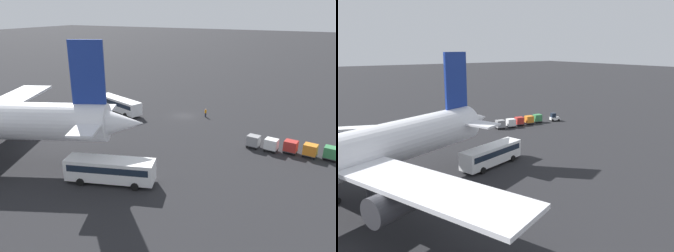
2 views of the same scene
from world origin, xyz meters
The scene contains 9 objects.
ground_plane centered at (0.00, 0.00, 0.00)m, with size 600.00×600.00×0.00m, color #232326.
shuttle_bus_near centered at (13.54, 3.84, 1.87)m, with size 12.50×6.72×3.10m.
shuttle_bus_far centered at (-2.80, 29.85, 1.94)m, with size 11.86×6.11×3.24m.
worker_person centered at (-4.34, -1.37, 0.87)m, with size 0.38×0.38×1.74m.
cargo_cart_green centered at (-28.19, 9.85, 1.19)m, with size 2.22×1.95×2.06m.
cargo_cart_orange centered at (-25.35, 10.13, 1.19)m, with size 2.22×1.95×2.06m.
cargo_cart_red centered at (-22.51, 9.98, 1.19)m, with size 2.22×1.95×2.06m.
cargo_cart_white centered at (-19.67, 10.51, 1.19)m, with size 2.22×1.95×2.06m.
cargo_cart_grey centered at (-16.84, 10.31, 1.19)m, with size 2.22×1.95×2.06m.
Camera 1 is at (-26.17, 60.28, 21.33)m, focal length 35.00 mm.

